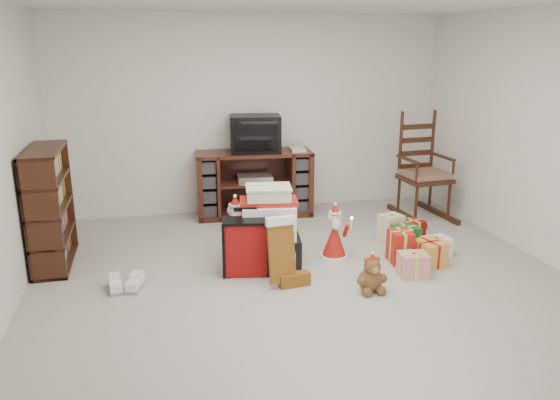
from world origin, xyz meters
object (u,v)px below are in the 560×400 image
object	(u,v)px
bookshelf	(50,209)
mrs_claus_figurine	(236,232)
santa_figurine	(334,238)
tv_stand	(254,183)
gift_pile	(269,231)
teddy_bear	(371,277)
crt_television	(255,134)
sneaker_pair	(125,285)
rocking_chair	(422,180)
gift_cluster	(412,244)
red_suitcase	(246,247)

from	to	relation	value
bookshelf	mrs_claus_figurine	distance (m)	1.85
santa_figurine	bookshelf	bearing A→B (deg)	168.92
tv_stand	gift_pile	distance (m)	1.62
teddy_bear	crt_television	size ratio (longest dim) A/B	0.48
mrs_claus_figurine	sneaker_pair	bearing A→B (deg)	-151.15
tv_stand	gift_pile	bearing A→B (deg)	-92.18
bookshelf	rocking_chair	distance (m)	4.37
mrs_claus_figurine	sneaker_pair	world-z (taller)	mrs_claus_figurine
crt_television	santa_figurine	bearing A→B (deg)	-64.94
sneaker_pair	gift_cluster	bearing A→B (deg)	4.86
tv_stand	bookshelf	size ratio (longest dim) A/B	1.26
bookshelf	teddy_bear	size ratio (longest dim) A/B	3.60
sneaker_pair	gift_pile	bearing A→B (deg)	14.83
gift_pile	sneaker_pair	bearing A→B (deg)	-158.62
rocking_chair	gift_pile	size ratio (longest dim) A/B	1.76
rocking_chair	crt_television	world-z (taller)	rocking_chair
gift_cluster	crt_television	xyz separation A→B (m)	(-1.29, 1.80, 0.93)
bookshelf	crt_television	bearing A→B (deg)	25.79
mrs_claus_figurine	teddy_bear	bearing A→B (deg)	-49.10
sneaker_pair	crt_television	bearing A→B (deg)	52.71
gift_pile	sneaker_pair	size ratio (longest dim) A/B	2.30
teddy_bear	tv_stand	bearing A→B (deg)	102.75
gift_cluster	mrs_claus_figurine	bearing A→B (deg)	164.52
rocking_chair	gift_cluster	size ratio (longest dim) A/B	1.25
rocking_chair	teddy_bear	xyz separation A→B (m)	(-1.51, -1.95, -0.33)
santa_figurine	mrs_claus_figurine	size ratio (longest dim) A/B	0.91
teddy_bear	sneaker_pair	bearing A→B (deg)	165.21
bookshelf	crt_television	world-z (taller)	crt_television
sneaker_pair	teddy_bear	bearing A→B (deg)	-12.36
bookshelf	santa_figurine	xyz separation A→B (m)	(2.77, -0.54, -0.34)
rocking_chair	teddy_bear	bearing A→B (deg)	-131.51
red_suitcase	gift_cluster	bearing A→B (deg)	11.17
tv_stand	mrs_claus_figurine	xyz separation A→B (m)	(-0.46, -1.31, -0.17)
rocking_chair	red_suitcase	bearing A→B (deg)	-156.54
teddy_bear	sneaker_pair	distance (m)	2.21
rocking_chair	red_suitcase	xyz separation A→B (m)	(-2.51, -1.30, -0.19)
tv_stand	gift_cluster	bearing A→B (deg)	-49.78
gift_pile	santa_figurine	bearing A→B (deg)	5.86
santa_figurine	crt_television	distance (m)	1.91
red_suitcase	crt_television	world-z (taller)	crt_television
gift_pile	mrs_claus_figurine	world-z (taller)	gift_pile
red_suitcase	mrs_claus_figurine	bearing A→B (deg)	101.66
red_suitcase	teddy_bear	xyz separation A→B (m)	(1.01, -0.65, -0.13)
rocking_chair	santa_figurine	world-z (taller)	rocking_chair
santa_figurine	mrs_claus_figurine	bearing A→B (deg)	160.41
bookshelf	red_suitcase	world-z (taller)	bookshelf
santa_figurine	crt_television	bearing A→B (deg)	106.46
mrs_claus_figurine	santa_figurine	bearing A→B (deg)	-19.59
santa_figurine	sneaker_pair	bearing A→B (deg)	-172.61
rocking_chair	bookshelf	bearing A→B (deg)	-176.30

